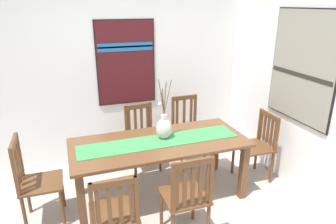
{
  "coord_description": "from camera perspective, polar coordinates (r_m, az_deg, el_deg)",
  "views": [
    {
      "loc": [
        -0.79,
        -2.4,
        2.23
      ],
      "look_at": [
        0.3,
        0.69,
        1.04
      ],
      "focal_mm": 32.36,
      "sensor_mm": 36.0,
      "label": 1
    }
  ],
  "objects": [
    {
      "name": "painting_on_back_wall",
      "position": [
        4.36,
        -7.92,
        9.2
      ],
      "size": [
        0.83,
        0.05,
        1.18
      ],
      "color": "black"
    },
    {
      "name": "table_runner",
      "position": [
        3.47,
        -1.64,
        -5.49
      ],
      "size": [
        1.85,
        0.36,
        0.01
      ],
      "primitive_type": "cube",
      "color": "#388447",
      "rests_on": "dining_table"
    },
    {
      "name": "chair_3",
      "position": [
        4.26,
        -4.95,
        -4.4
      ],
      "size": [
        0.45,
        0.45,
        0.89
      ],
      "color": "brown",
      "rests_on": "ground_plane"
    },
    {
      "name": "dining_table",
      "position": [
        3.52,
        -1.62,
        -7.01
      ],
      "size": [
        2.01,
        0.87,
        0.73
      ],
      "color": "brown",
      "rests_on": "ground_plane"
    },
    {
      "name": "chair_0",
      "position": [
        3.48,
        -23.76,
        -11.73
      ],
      "size": [
        0.43,
        0.43,
        0.98
      ],
      "color": "brown",
      "rests_on": "ground_plane"
    },
    {
      "name": "chair_1",
      "position": [
        2.98,
        3.59,
        -15.47
      ],
      "size": [
        0.42,
        0.42,
        0.95
      ],
      "color": "brown",
      "rests_on": "ground_plane"
    },
    {
      "name": "painting_on_side_wall",
      "position": [
        3.81,
        24.02,
        7.74
      ],
      "size": [
        0.05,
        1.0,
        1.28
      ],
      "color": "black"
    },
    {
      "name": "centerpiece_vase",
      "position": [
        3.49,
        -0.76,
        -2.91
      ],
      "size": [
        0.2,
        0.2,
        0.71
      ],
      "color": "silver",
      "rests_on": "dining_table"
    },
    {
      "name": "chair_4",
      "position": [
        4.49,
        3.68,
        -2.92
      ],
      "size": [
        0.42,
        0.42,
        0.94
      ],
      "color": "brown",
      "rests_on": "ground_plane"
    },
    {
      "name": "chair_2",
      "position": [
        4.14,
        16.55,
        -5.85
      ],
      "size": [
        0.43,
        0.43,
        0.9
      ],
      "color": "brown",
      "rests_on": "ground_plane"
    },
    {
      "name": "wall_back",
      "position": [
        4.42,
        -8.8,
        8.27
      ],
      "size": [
        6.4,
        0.12,
        2.7
      ],
      "primitive_type": "cube",
      "color": "white",
      "rests_on": "ground_plane"
    },
    {
      "name": "wall_side",
      "position": [
        3.68,
        27.58,
        3.87
      ],
      "size": [
        0.12,
        6.4,
        2.7
      ],
      "primitive_type": "cube",
      "color": "white",
      "rests_on": "ground_plane"
    },
    {
      "name": "chair_5",
      "position": [
        2.83,
        -10.08,
        -18.46
      ],
      "size": [
        0.44,
        0.44,
        0.91
      ],
      "color": "brown",
      "rests_on": "ground_plane"
    }
  ]
}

